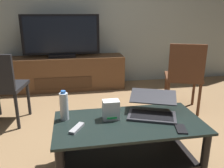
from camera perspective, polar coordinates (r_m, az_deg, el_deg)
ground_plane at (r=2.18m, az=0.80°, el=-17.88°), size 7.68×7.68×0.00m
back_wall at (r=4.17m, az=-5.75°, el=19.28°), size 6.40×0.12×2.80m
coffee_table at (r=1.89m, az=4.06°, el=-13.07°), size 1.14×0.58×0.45m
media_cabinet at (r=3.96m, az=-11.81°, el=2.65°), size 2.00×0.45×0.55m
television at (r=3.84m, az=-12.37°, el=11.22°), size 1.22×0.20×0.67m
dining_chair at (r=3.04m, az=17.31°, el=2.32°), size 0.56×0.56×0.90m
side_chair at (r=2.85m, az=-25.67°, el=-0.15°), size 0.51×0.51×0.84m
laptop at (r=1.94m, az=9.90°, el=-5.78°), size 0.48×0.47×0.16m
router_box at (r=1.82m, az=-0.27°, el=-6.34°), size 0.13×0.09×0.15m
water_bottle_near at (r=1.84m, az=-11.69°, el=-5.34°), size 0.07×0.07×0.24m
cell_phone at (r=1.77m, az=16.60°, el=-10.53°), size 0.10×0.15×0.01m
tv_remote at (r=1.71m, az=-8.63°, el=-10.68°), size 0.12×0.16×0.02m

